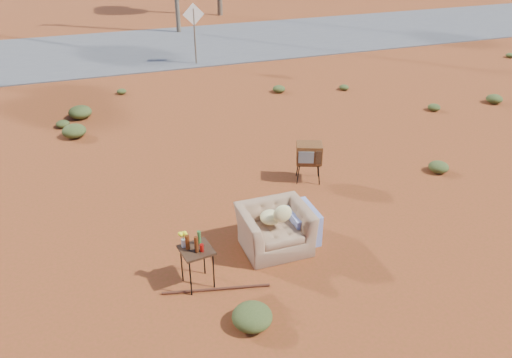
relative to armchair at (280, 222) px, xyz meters
name	(u,v)px	position (x,y,z in m)	size (l,w,h in m)	color
ground	(280,262)	(-0.17, -0.45, -0.47)	(140.00, 140.00, 0.00)	maroon
highway	(144,48)	(-0.17, 14.55, -0.45)	(140.00, 7.00, 0.04)	#565659
armchair	(280,222)	(0.00, 0.00, 0.00)	(1.35, 0.86, 1.01)	#916C4F
tv_unit	(309,154)	(1.45, 1.96, 0.16)	(0.64, 0.59, 0.85)	black
side_table	(193,247)	(-1.60, -0.50, 0.22)	(0.53, 0.53, 0.94)	#341F13
rusty_bar	(216,289)	(-1.34, -0.76, -0.45)	(0.04, 0.04, 1.65)	#512315
road_sign	(194,23)	(1.33, 11.55, 1.03)	(0.78, 0.06, 2.19)	brown
scrub_patch	(176,153)	(-1.00, 3.96, -0.33)	(17.49, 8.07, 0.33)	#414B21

